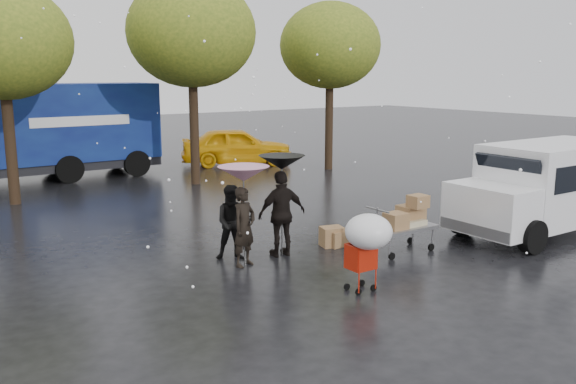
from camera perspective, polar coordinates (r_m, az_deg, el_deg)
ground at (r=12.34m, az=1.30°, el=-7.31°), size 90.00×90.00×0.00m
person_pink at (r=12.43m, az=-4.11°, el=-3.28°), size 0.70×0.58×1.64m
person_middle at (r=12.89m, az=-5.13°, el=-2.85°), size 0.96×0.88×1.60m
person_black at (r=13.05m, az=-0.58°, el=-2.04°), size 1.14×0.59×1.86m
umbrella_pink at (r=12.20m, az=-4.18°, el=1.71°), size 1.04×1.04×2.07m
umbrella_black at (r=12.84m, az=-0.58°, el=2.77°), size 0.99×0.99×2.19m
vendor_cart at (r=13.66m, az=10.93°, el=-2.53°), size 1.52×0.80×1.27m
shopping_cart at (r=10.88m, az=7.43°, el=-4.10°), size 0.84×0.84×1.46m
white_van at (r=16.19m, az=22.93°, el=0.49°), size 4.91×2.18×2.20m
blue_truck at (r=24.06m, az=-21.45°, el=5.25°), size 8.30×2.60×3.50m
box_ground_near at (r=13.97m, az=4.12°, el=-4.17°), size 0.58×0.51×0.44m
box_ground_far at (r=13.99m, az=4.60°, el=-4.33°), size 0.49×0.40×0.37m
yellow_taxi at (r=26.22m, az=-4.82°, el=4.30°), size 5.06×3.64×1.60m
tree_row at (r=20.55m, az=-16.72°, el=13.80°), size 21.60×4.40×7.12m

